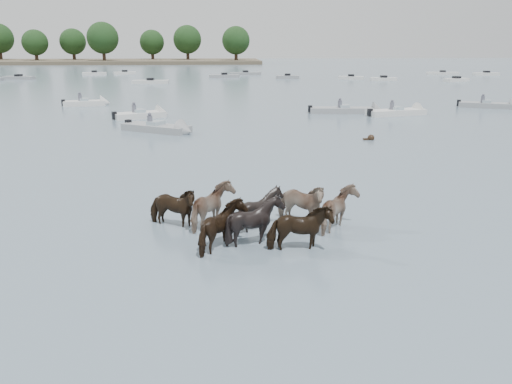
{
  "coord_description": "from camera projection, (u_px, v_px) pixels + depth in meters",
  "views": [
    {
      "loc": [
        -2.31,
        -15.87,
        5.86
      ],
      "look_at": [
        -1.18,
        0.34,
        1.1
      ],
      "focal_mm": 35.65,
      "sensor_mm": 36.0,
      "label": 1
    }
  ],
  "objects": [
    {
      "name": "motorboat_f",
      "position": [
        92.0,
        103.0,
        50.09
      ],
      "size": [
        4.65,
        2.47,
        1.92
      ],
      "rotation": [
        0.0,
        0.0,
        0.21
      ],
      "color": "silver",
      "rests_on": "ground"
    },
    {
      "name": "swimming_pony",
      "position": [
        370.0,
        138.0,
        32.13
      ],
      "size": [
        0.72,
        0.44,
        0.44
      ],
      "color": "black",
      "rests_on": "ground"
    },
    {
      "name": "motorboat_e",
      "position": [
        495.0,
        106.0,
        48.02
      ],
      "size": [
        5.51,
        3.76,
        1.92
      ],
      "rotation": [
        0.0,
        0.0,
        -0.45
      ],
      "color": "gray",
      "rests_on": "ground"
    },
    {
      "name": "distant_flotilla",
      "position": [
        224.0,
        76.0,
        90.07
      ],
      "size": [
        103.32,
        26.99,
        0.93
      ],
      "color": "gray",
      "rests_on": "ground"
    },
    {
      "name": "motorboat_d",
      "position": [
        404.0,
        112.0,
        43.49
      ],
      "size": [
        5.83,
        3.1,
        1.92
      ],
      "rotation": [
        0.0,
        0.0,
        0.28
      ],
      "color": "silver",
      "rests_on": "ground"
    },
    {
      "name": "treeline",
      "position": [
        3.0,
        40.0,
        154.29
      ],
      "size": [
        152.51,
        22.35,
        12.13
      ],
      "color": "#382619",
      "rests_on": "ground"
    },
    {
      "name": "ground",
      "position": [
        292.0,
        226.0,
        17.0
      ],
      "size": [
        400.0,
        400.0,
        0.0
      ],
      "primitive_type": "plane",
      "color": "slate",
      "rests_on": "ground"
    },
    {
      "name": "motorboat_a",
      "position": [
        148.0,
        115.0,
        41.85
      ],
      "size": [
        4.78,
        3.43,
        1.92
      ],
      "rotation": [
        0.0,
        0.0,
        0.45
      ],
      "color": "silver",
      "rests_on": "ground"
    },
    {
      "name": "motorboat_c",
      "position": [
        353.0,
        110.0,
        44.57
      ],
      "size": [
        6.65,
        2.18,
        1.92
      ],
      "rotation": [
        0.0,
        0.0,
        -0.09
      ],
      "color": "gray",
      "rests_on": "ground"
    },
    {
      "name": "motorboat_b",
      "position": [
        165.0,
        129.0,
        34.8
      ],
      "size": [
        5.46,
        4.23,
        1.92
      ],
      "rotation": [
        0.0,
        0.0,
        -0.56
      ],
      "color": "gray",
      "rests_on": "ground"
    },
    {
      "name": "pony_herd",
      "position": [
        258.0,
        216.0,
        16.09
      ],
      "size": [
        7.32,
        3.92,
        1.68
      ],
      "color": "black",
      "rests_on": "ground"
    }
  ]
}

